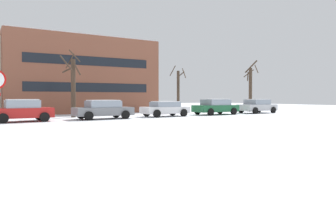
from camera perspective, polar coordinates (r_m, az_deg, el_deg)
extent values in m
plane|color=white|center=(15.31, -19.13, -4.84)|extent=(120.00, 120.00, 0.00)
cube|color=silver|center=(18.62, -21.31, -3.75)|extent=(80.00, 8.79, 0.00)
cube|color=red|center=(23.50, -24.58, -1.27)|extent=(3.83, 1.83, 0.66)
cube|color=#8C99A8|center=(23.48, -24.59, 0.17)|extent=(2.12, 1.66, 0.52)
cube|color=white|center=(23.47, -24.60, 0.87)|extent=(1.92, 1.53, 0.06)
cylinder|color=black|center=(24.59, -21.99, -1.79)|extent=(0.64, 0.23, 0.64)
cylinder|color=black|center=(22.81, -21.19, -2.02)|extent=(0.64, 0.23, 0.64)
cylinder|color=black|center=(24.28, -27.74, -1.89)|extent=(0.64, 0.23, 0.64)
cylinder|color=black|center=(22.48, -27.39, -2.13)|extent=(0.64, 0.23, 0.64)
cube|color=slate|center=(24.62, -11.50, -1.12)|extent=(4.40, 1.86, 0.61)
cube|color=#8C99A8|center=(24.60, -11.50, 0.17)|extent=(2.43, 1.68, 0.50)
cube|color=white|center=(24.60, -11.51, 0.82)|extent=(2.21, 1.55, 0.06)
cylinder|color=black|center=(26.00, -9.27, -1.54)|extent=(0.64, 0.23, 0.64)
cylinder|color=black|center=(24.33, -7.60, -1.73)|extent=(0.64, 0.23, 0.64)
cylinder|color=black|center=(25.04, -15.28, -1.68)|extent=(0.64, 0.23, 0.64)
cylinder|color=black|center=(23.30, -13.98, -1.90)|extent=(0.64, 0.23, 0.64)
cube|color=white|center=(27.22, -0.52, -0.90)|extent=(4.10, 1.78, 0.56)
cube|color=#8C99A8|center=(27.21, -0.52, 0.12)|extent=(2.26, 1.61, 0.41)
cube|color=white|center=(27.20, -0.52, 0.62)|extent=(2.06, 1.49, 0.06)
cylinder|color=black|center=(28.68, 0.82, -1.25)|extent=(0.64, 0.23, 0.64)
cylinder|color=black|center=(27.22, 2.82, -1.39)|extent=(0.64, 0.23, 0.64)
cylinder|color=black|center=(27.33, -3.85, -1.38)|extent=(0.64, 0.23, 0.64)
cylinder|color=black|center=(25.80, -2.01, -1.54)|extent=(0.64, 0.23, 0.64)
cube|color=#1E6038|center=(30.49, 8.50, -0.61)|extent=(4.34, 1.96, 0.63)
cube|color=#8C99A8|center=(30.47, 8.51, 0.48)|extent=(2.40, 1.78, 0.53)
cube|color=white|center=(30.47, 8.51, 1.03)|extent=(2.18, 1.65, 0.06)
cylinder|color=black|center=(32.15, 9.28, -0.98)|extent=(0.64, 0.23, 0.64)
cylinder|color=black|center=(30.72, 11.66, -1.10)|extent=(0.64, 0.23, 0.64)
cylinder|color=black|center=(30.37, 5.30, -1.10)|extent=(0.64, 0.23, 0.64)
cylinder|color=black|center=(28.86, 7.63, -1.24)|extent=(0.64, 0.23, 0.64)
cube|color=silver|center=(34.36, 15.64, -0.42)|extent=(4.12, 1.95, 0.62)
cube|color=#8C99A8|center=(34.35, 15.65, 0.51)|extent=(2.28, 1.77, 0.49)
cube|color=white|center=(34.34, 15.65, 0.97)|extent=(2.07, 1.63, 0.06)
cylinder|color=black|center=(36.00, 15.93, -0.76)|extent=(0.64, 0.23, 0.64)
cylinder|color=black|center=(34.74, 18.29, -0.85)|extent=(0.64, 0.23, 0.64)
cylinder|color=black|center=(34.07, 12.94, -0.86)|extent=(0.64, 0.23, 0.64)
cylinder|color=black|center=(32.74, 15.32, -0.97)|extent=(0.64, 0.23, 0.64)
cylinder|color=#423326|center=(33.25, 1.84, 2.35)|extent=(0.29, 0.29, 4.39)
cylinder|color=#423326|center=(33.71, 2.25, 5.42)|extent=(0.49, 0.91, 0.69)
cylinder|color=#423326|center=(33.63, 0.85, 6.17)|extent=(1.17, 0.78, 1.19)
cylinder|color=#423326|center=(33.17, 2.89, 5.69)|extent=(1.05, 0.93, 0.91)
cylinder|color=#423326|center=(38.08, 14.51, 2.65)|extent=(0.38, 0.38, 5.01)
cylinder|color=#423326|center=(38.18, 14.07, 4.98)|extent=(0.62, 0.54, 1.11)
cylinder|color=#423326|center=(38.03, 15.54, 6.21)|extent=(1.30, 0.78, 0.85)
cylinder|color=#423326|center=(38.73, 14.23, 5.50)|extent=(1.16, 0.63, 0.93)
cylinder|color=#423326|center=(38.90, 14.63, 6.66)|extent=(1.04, 1.23, 1.50)
cylinder|color=#423326|center=(27.16, -16.57, 2.89)|extent=(0.37, 0.37, 4.76)
cylinder|color=#423326|center=(27.74, -17.27, 6.15)|extent=(1.21, 0.53, 0.72)
cylinder|color=#423326|center=(26.87, -17.79, 7.22)|extent=(0.70, 1.41, 1.28)
cylinder|color=#423326|center=(27.63, -17.10, 7.54)|extent=(0.84, 0.42, 1.28)
cylinder|color=#423326|center=(27.01, -15.91, 6.15)|extent=(0.76, 0.65, 0.92)
cylinder|color=#423326|center=(26.93, -16.33, 8.42)|extent=(0.97, 0.13, 0.97)
cube|color=brown|center=(37.83, -16.17, 4.80)|extent=(15.52, 10.86, 7.84)
cube|color=white|center=(38.27, -16.21, 10.74)|extent=(15.21, 10.65, 0.10)
cube|color=black|center=(32.54, -13.67, 3.07)|extent=(12.41, 0.04, 0.90)
cube|color=black|center=(32.72, -13.70, 7.65)|extent=(12.41, 0.04, 0.90)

